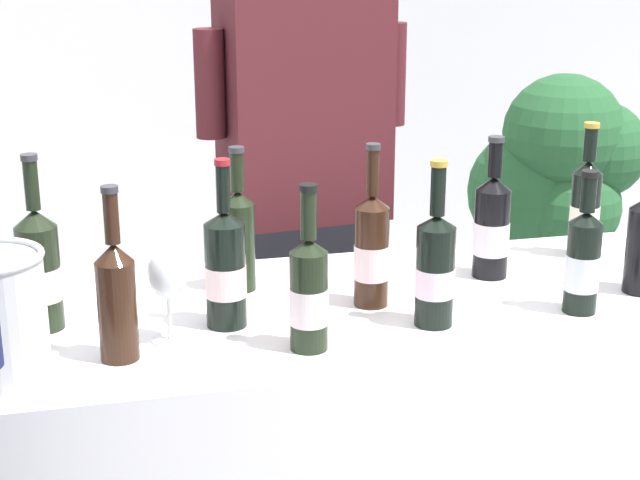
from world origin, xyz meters
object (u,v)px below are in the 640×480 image
(wine_bottle_4, at_px, (492,226))
(wine_bottle_7, at_px, (117,296))
(wine_bottle_11, at_px, (435,268))
(wine_bottle_9, at_px, (309,292))
(wine_glass, at_px, (167,277))
(wine_bottle_0, at_px, (585,207))
(wine_bottle_1, at_px, (583,261))
(wine_bottle_8, at_px, (372,250))
(potted_shrub, at_px, (560,190))
(wine_bottle_3, at_px, (39,269))
(wine_bottle_5, at_px, (239,236))
(person_server, at_px, (305,244))
(wine_bottle_10, at_px, (225,269))

(wine_bottle_4, relative_size, wine_bottle_7, 0.99)
(wine_bottle_7, distance_m, wine_bottle_11, 0.63)
(wine_bottle_9, bearing_deg, wine_bottle_7, 173.87)
(wine_bottle_11, bearing_deg, wine_glass, 175.30)
(wine_bottle_0, distance_m, wine_bottle_1, 0.39)
(wine_bottle_0, height_order, wine_bottle_8, wine_bottle_8)
(wine_bottle_1, height_order, wine_bottle_9, wine_bottle_9)
(wine_glass, xyz_separation_m, potted_shrub, (1.58, 1.44, -0.28))
(wine_bottle_3, height_order, potted_shrub, wine_bottle_3)
(wine_bottle_5, bearing_deg, wine_bottle_8, -32.12)
(person_server, bearing_deg, wine_bottle_3, -135.49)
(wine_bottle_5, distance_m, wine_bottle_9, 0.36)
(wine_bottle_4, height_order, potted_shrub, wine_bottle_4)
(wine_glass, height_order, person_server, person_server)
(wine_bottle_1, distance_m, wine_bottle_5, 0.74)
(wine_bottle_3, height_order, person_server, person_server)
(wine_bottle_11, distance_m, potted_shrub, 1.84)
(wine_bottle_7, bearing_deg, wine_bottle_1, 0.88)
(wine_bottle_8, relative_size, wine_bottle_9, 1.08)
(wine_bottle_0, relative_size, wine_bottle_10, 0.96)
(wine_bottle_5, bearing_deg, wine_glass, -125.05)
(wine_bottle_4, distance_m, person_server, 0.70)
(wine_bottle_7, bearing_deg, wine_bottle_0, 17.32)
(wine_bottle_5, bearing_deg, person_server, 63.64)
(wine_bottle_0, distance_m, wine_bottle_9, 0.87)
(potted_shrub, bearing_deg, wine_bottle_4, -123.58)
(wine_bottle_7, xyz_separation_m, wine_glass, (0.10, 0.06, 0.01))
(wine_bottle_7, height_order, wine_bottle_9, wine_bottle_7)
(wine_bottle_8, distance_m, wine_bottle_11, 0.16)
(wine_bottle_9, height_order, wine_glass, wine_bottle_9)
(wine_bottle_10, bearing_deg, wine_bottle_3, 168.50)
(wine_bottle_11, distance_m, person_server, 0.88)
(wine_bottle_10, bearing_deg, wine_bottle_8, 7.47)
(wine_bottle_3, xyz_separation_m, potted_shrub, (1.82, 1.32, -0.28))
(wine_bottle_5, xyz_separation_m, person_server, (0.27, 0.55, -0.21))
(wine_glass, relative_size, potted_shrub, 0.15)
(person_server, bearing_deg, wine_bottle_8, -91.34)
(wine_bottle_0, relative_size, potted_shrub, 0.27)
(wine_bottle_4, bearing_deg, wine_bottle_10, -166.53)
(wine_bottle_0, distance_m, wine_bottle_10, 0.95)
(wine_bottle_5, relative_size, wine_bottle_10, 0.94)
(wine_bottle_7, height_order, wine_glass, wine_bottle_7)
(wine_bottle_1, distance_m, wine_bottle_10, 0.74)
(wine_bottle_8, xyz_separation_m, wine_glass, (-0.44, -0.09, 0.01))
(wine_bottle_4, relative_size, person_server, 0.19)
(wine_bottle_3, distance_m, wine_bottle_10, 0.37)
(wine_bottle_10, bearing_deg, wine_bottle_11, -13.14)
(wine_bottle_8, bearing_deg, wine_bottle_4, 19.13)
(wine_bottle_1, bearing_deg, wine_bottle_0, 61.14)
(wine_bottle_7, height_order, wine_bottle_11, wine_bottle_11)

